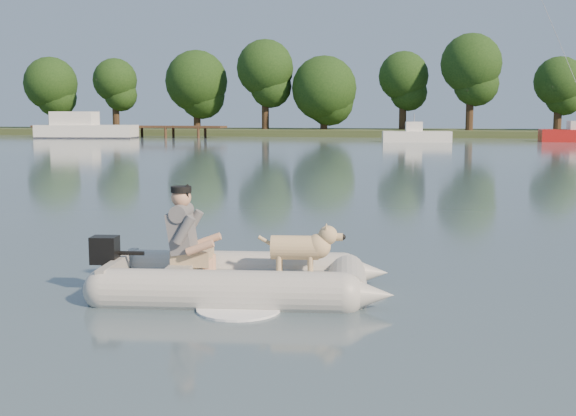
% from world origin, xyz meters
% --- Properties ---
extents(water, '(160.00, 160.00, 0.00)m').
position_xyz_m(water, '(0.00, 0.00, 0.00)').
color(water, slate).
rests_on(water, ground).
extents(shore_bank, '(160.00, 12.00, 0.70)m').
position_xyz_m(shore_bank, '(0.00, 62.00, 0.25)').
color(shore_bank, '#47512D').
rests_on(shore_bank, water).
extents(dock, '(18.00, 2.00, 1.04)m').
position_xyz_m(dock, '(-26.00, 52.00, 0.52)').
color(dock, '#4C331E').
rests_on(dock, water).
extents(treeline, '(75.85, 7.35, 9.27)m').
position_xyz_m(treeline, '(1.46, 61.10, 5.39)').
color(treeline, '#332316').
rests_on(treeline, shore_bank).
extents(dinghy, '(4.86, 3.69, 1.32)m').
position_xyz_m(dinghy, '(0.05, 0.08, 0.56)').
color(dinghy, '#A5A5A0').
rests_on(dinghy, water).
extents(man, '(0.77, 0.69, 1.03)m').
position_xyz_m(man, '(-0.62, 0.03, 0.74)').
color(man, '#5E5F63').
rests_on(man, dinghy).
extents(dog, '(0.93, 0.44, 0.59)m').
position_xyz_m(dog, '(0.65, 0.22, 0.49)').
color(dog, tan).
rests_on(dog, dinghy).
extents(outboard_motor, '(0.43, 0.33, 0.75)m').
position_xyz_m(outboard_motor, '(-1.52, -0.15, 0.30)').
color(outboard_motor, black).
rests_on(outboard_motor, dinghy).
extents(cabin_cruiser, '(9.04, 4.41, 2.68)m').
position_xyz_m(cabin_cruiser, '(-28.25, 48.87, 1.14)').
color(cabin_cruiser, white).
rests_on(cabin_cruiser, water).
extents(motorboat, '(5.42, 2.73, 2.19)m').
position_xyz_m(motorboat, '(-0.33, 46.65, 1.00)').
color(motorboat, white).
rests_on(motorboat, water).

